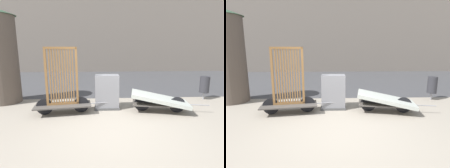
% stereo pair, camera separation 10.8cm
% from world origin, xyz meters
% --- Properties ---
extents(ground_plane, '(60.00, 60.00, 0.00)m').
position_xyz_m(ground_plane, '(0.00, 0.00, 0.00)').
color(ground_plane, gray).
extents(road_strip, '(56.00, 9.62, 0.01)m').
position_xyz_m(road_strip, '(0.00, 7.97, 0.00)').
color(road_strip, '#424244').
rests_on(road_strip, ground_plane).
extents(building_facade, '(48.00, 4.00, 9.14)m').
position_xyz_m(building_facade, '(0.00, 14.78, 4.57)').
color(building_facade, slate).
rests_on(building_facade, ground_plane).
extents(bike_cart_with_bedframe, '(2.50, 0.97, 2.15)m').
position_xyz_m(bike_cart_with_bedframe, '(-1.59, 1.40, 0.71)').
color(bike_cart_with_bedframe, '#4C4742').
rests_on(bike_cart_with_bedframe, ground_plane).
extents(bike_cart_with_mattress, '(2.57, 1.24, 0.68)m').
position_xyz_m(bike_cart_with_mattress, '(1.60, 1.39, 0.40)').
color(bike_cart_with_mattress, '#4C4742').
rests_on(bike_cart_with_mattress, ground_plane).
extents(utility_cabinet, '(0.87, 0.53, 1.21)m').
position_xyz_m(utility_cabinet, '(-0.15, 1.83, 0.56)').
color(utility_cabinet, '#4C4C4C').
rests_on(utility_cabinet, ground_plane).
extents(trash_bin, '(0.38, 0.38, 0.98)m').
position_xyz_m(trash_bin, '(3.97, 2.81, 0.63)').
color(trash_bin, gray).
rests_on(trash_bin, ground_plane).
extents(advertising_column, '(1.32, 1.32, 3.56)m').
position_xyz_m(advertising_column, '(-4.17, 2.81, 1.81)').
color(advertising_column, brown).
rests_on(advertising_column, ground_plane).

